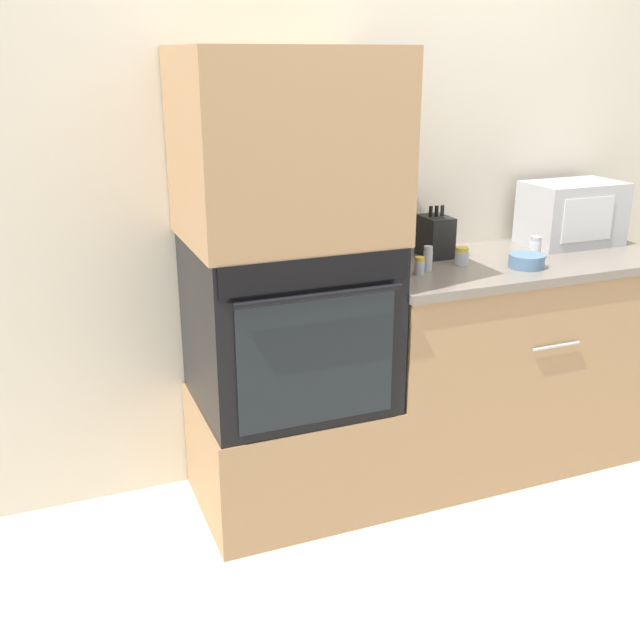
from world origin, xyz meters
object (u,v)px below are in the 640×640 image
(wall_oven, at_px, (289,321))
(condiment_jar_back, at_px, (428,259))
(microwave, at_px, (572,213))
(bowl, at_px, (526,261))
(condiment_jar_near, at_px, (535,248))
(condiment_jar_mid, at_px, (419,266))
(condiment_jar_far, at_px, (462,256))
(knife_block, at_px, (435,236))

(wall_oven, relative_size, condiment_jar_back, 7.14)
(wall_oven, xyz_separation_m, microwave, (1.39, 0.12, 0.29))
(bowl, height_order, condiment_jar_near, condiment_jar_near)
(microwave, distance_m, condiment_jar_near, 0.36)
(condiment_jar_mid, height_order, condiment_jar_far, condiment_jar_far)
(microwave, xyz_separation_m, condiment_jar_back, (-0.82, -0.16, -0.09))
(bowl, xyz_separation_m, condiment_jar_mid, (-0.45, 0.07, 0.01))
(microwave, bearing_deg, condiment_jar_near, -152.42)
(wall_oven, bearing_deg, microwave, 5.07)
(wall_oven, xyz_separation_m, condiment_jar_mid, (0.52, -0.07, 0.18))
(knife_block, height_order, condiment_jar_mid, knife_block)
(microwave, relative_size, condiment_jar_back, 4.26)
(bowl, bearing_deg, microwave, 31.69)
(wall_oven, xyz_separation_m, knife_block, (0.71, 0.16, 0.24))
(microwave, bearing_deg, wall_oven, -174.93)
(condiment_jar_back, bearing_deg, condiment_jar_near, -0.63)
(knife_block, relative_size, condiment_jar_near, 2.28)
(condiment_jar_mid, bearing_deg, knife_block, 48.82)
(knife_block, bearing_deg, condiment_jar_back, -126.69)
(condiment_jar_near, relative_size, condiment_jar_back, 0.96)
(bowl, height_order, condiment_jar_far, condiment_jar_far)
(condiment_jar_mid, bearing_deg, condiment_jar_near, 3.49)
(knife_block, height_order, bowl, knife_block)
(knife_block, xyz_separation_m, condiment_jar_near, (0.37, -0.19, -0.04))
(microwave, relative_size, knife_block, 1.96)
(wall_oven, height_order, bowl, wall_oven)
(condiment_jar_near, relative_size, condiment_jar_mid, 1.33)
(wall_oven, distance_m, bowl, 0.99)
(condiment_jar_mid, height_order, condiment_jar_back, condiment_jar_back)
(microwave, distance_m, condiment_jar_far, 0.67)
(condiment_jar_near, bearing_deg, bowl, -139.01)
(condiment_jar_far, bearing_deg, condiment_jar_near, -5.15)
(bowl, xyz_separation_m, condiment_jar_far, (-0.22, 0.13, 0.01))
(wall_oven, bearing_deg, knife_block, 12.26)
(wall_oven, distance_m, condiment_jar_back, 0.61)
(condiment_jar_near, xyz_separation_m, condiment_jar_back, (-0.51, 0.01, 0.00))
(condiment_jar_mid, bearing_deg, bowl, -8.36)
(microwave, relative_size, condiment_jar_mid, 5.91)
(wall_oven, height_order, knife_block, knife_block)
(condiment_jar_far, height_order, condiment_jar_back, condiment_jar_back)
(bowl, bearing_deg, condiment_jar_near, 40.99)
(condiment_jar_far, bearing_deg, knife_block, 101.36)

